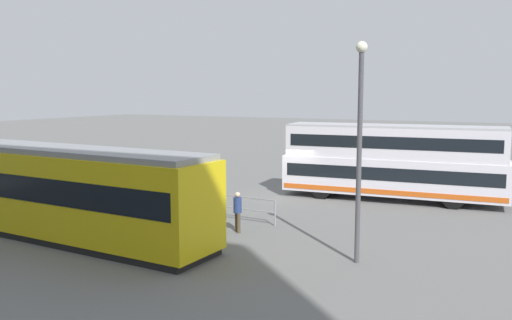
% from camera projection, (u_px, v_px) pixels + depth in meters
% --- Properties ---
extents(ground_plane, '(160.00, 160.00, 0.00)m').
position_uv_depth(ground_plane, '(294.00, 196.00, 28.42)').
color(ground_plane, slate).
extents(double_decker_bus, '(11.11, 3.33, 3.81)m').
position_uv_depth(double_decker_bus, '(392.00, 162.00, 27.05)').
color(double_decker_bus, silver).
rests_on(double_decker_bus, ground).
extents(tram_yellow, '(15.02, 3.28, 3.42)m').
position_uv_depth(tram_yellow, '(45.00, 189.00, 20.48)').
color(tram_yellow, yellow).
rests_on(tram_yellow, ground).
extents(pedestrian_near_railing, '(0.45, 0.45, 1.66)m').
position_uv_depth(pedestrian_near_railing, '(180.00, 187.00, 25.60)').
color(pedestrian_near_railing, black).
rests_on(pedestrian_near_railing, ground).
extents(pedestrian_crossing, '(0.45, 0.45, 1.60)m').
position_uv_depth(pedestrian_crossing, '(238.00, 209.00, 20.84)').
color(pedestrian_crossing, '#4C3F2D').
rests_on(pedestrian_crossing, ground).
extents(pedestrian_railing, '(8.69, 0.59, 1.08)m').
position_uv_depth(pedestrian_railing, '(191.00, 198.00, 24.01)').
color(pedestrian_railing, gray).
rests_on(pedestrian_railing, ground).
extents(info_sign, '(1.15, 0.27, 2.23)m').
position_uv_depth(info_sign, '(116.00, 176.00, 24.93)').
color(info_sign, slate).
rests_on(info_sign, ground).
extents(street_lamp, '(0.36, 0.36, 6.99)m').
position_uv_depth(street_lamp, '(360.00, 136.00, 16.72)').
color(street_lamp, '#4C4C51').
rests_on(street_lamp, ground).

